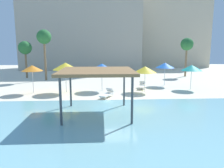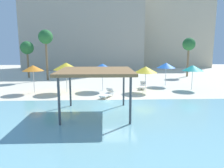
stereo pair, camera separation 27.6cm
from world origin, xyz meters
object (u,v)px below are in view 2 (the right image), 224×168
beach_umbrella_yellow_1 (146,70)px  palm_tree_2 (189,45)px  shade_pavilion (96,72)px  beach_umbrella_yellow_6 (66,66)px  beach_umbrella_orange_5 (33,68)px  palm_tree_0 (46,38)px  beach_umbrella_blue_3 (166,65)px  beach_umbrella_blue_4 (102,67)px  beach_umbrella_teal_0 (193,68)px  palm_tree_1 (27,48)px  lounge_chair_3 (107,94)px  lounge_chair_1 (143,86)px

beach_umbrella_yellow_1 → palm_tree_2: bearing=51.9°
shade_pavilion → beach_umbrella_yellow_6: bearing=113.7°
beach_umbrella_orange_5 → palm_tree_0: 8.96m
beach_umbrella_blue_3 → beach_umbrella_blue_4: (-7.28, -2.42, 0.07)m
beach_umbrella_teal_0 → beach_umbrella_blue_4: bearing=-179.5°
palm_tree_2 → beach_umbrella_yellow_1: bearing=-128.1°
shade_pavilion → beach_umbrella_yellow_1: 8.48m
palm_tree_1 → beach_umbrella_teal_0: bearing=-25.9°
beach_umbrella_blue_3 → beach_umbrella_yellow_6: (-10.82, -3.14, 0.22)m
beach_umbrella_blue_4 → beach_umbrella_orange_5: bearing=-172.9°
beach_umbrella_teal_0 → beach_umbrella_blue_4: (-9.39, -0.08, 0.15)m
shade_pavilion → beach_umbrella_blue_3: (7.66, 10.35, -0.42)m
palm_tree_1 → beach_umbrella_orange_5: bearing=-68.4°
palm_tree_0 → palm_tree_2: size_ratio=1.15×
shade_pavilion → beach_umbrella_blue_4: size_ratio=1.69×
beach_umbrella_yellow_6 → palm_tree_2: 20.01m
lounge_chair_3 → lounge_chair_1: bearing=162.6°
beach_umbrella_yellow_6 → lounge_chair_3: (3.98, -2.40, -2.25)m
beach_umbrella_blue_4 → beach_umbrella_yellow_6: size_ratio=0.94×
shade_pavilion → beach_umbrella_teal_0: 12.65m
beach_umbrella_blue_3 → beach_umbrella_orange_5: bearing=-166.9°
lounge_chair_3 → palm_tree_1: bearing=-111.6°
palm_tree_1 → palm_tree_2: palm_tree_2 is taller
beach_umbrella_blue_4 → lounge_chair_3: size_ratio=1.41×
beach_umbrella_yellow_1 → beach_umbrella_blue_3: (3.02, 3.28, 0.13)m
beach_umbrella_teal_0 → beach_umbrella_blue_3: beach_umbrella_blue_3 is taller
beach_umbrella_yellow_6 → beach_umbrella_yellow_1: bearing=-1.0°
shade_pavilion → palm_tree_2: (13.39, 18.23, 2.00)m
palm_tree_0 → beach_umbrella_teal_0: bearing=-23.6°
lounge_chair_1 → palm_tree_1: palm_tree_1 is taller
shade_pavilion → lounge_chair_3: 5.46m
beach_umbrella_teal_0 → lounge_chair_1: beach_umbrella_teal_0 is taller
lounge_chair_3 → palm_tree_2: 18.92m
beach_umbrella_blue_3 → beach_umbrella_blue_4: beach_umbrella_blue_4 is taller
beach_umbrella_yellow_1 → palm_tree_0: bearing=144.8°
beach_umbrella_blue_4 → palm_tree_1: palm_tree_1 is taller
palm_tree_2 → beach_umbrella_orange_5: bearing=-150.5°
beach_umbrella_orange_5 → beach_umbrella_teal_0: bearing=3.3°
beach_umbrella_blue_3 → palm_tree_0: palm_tree_0 is taller
beach_umbrella_orange_5 → palm_tree_1: 11.80m
palm_tree_1 → lounge_chair_1: bearing=-31.0°
beach_umbrella_orange_5 → beach_umbrella_blue_3: bearing=13.1°
beach_umbrella_yellow_6 → palm_tree_2: size_ratio=0.50×
lounge_chair_3 → palm_tree_0: size_ratio=0.29×
palm_tree_1 → beach_umbrella_blue_3: bearing=-22.5°
lounge_chair_3 → palm_tree_0: bearing=-115.6°
shade_pavilion → beach_umbrella_orange_5: 9.50m
shade_pavilion → beach_umbrella_yellow_6: size_ratio=1.59×
beach_umbrella_yellow_1 → palm_tree_2: (8.75, 11.16, 2.55)m
beach_umbrella_orange_5 → palm_tree_0: bearing=96.0°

